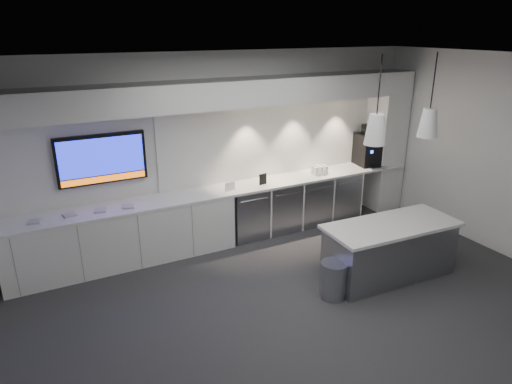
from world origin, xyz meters
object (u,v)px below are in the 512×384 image
bin (334,280)px  coffee_machine (369,148)px  island (389,250)px  wall_tv (102,159)px

bin → coffee_machine: coffee_machine is taller
island → bin: (-1.00, -0.09, -0.16)m
island → wall_tv: bearing=147.3°
coffee_machine → island: bearing=-114.1°
bin → island: bearing=4.9°
wall_tv → bin: 3.64m
bin → coffee_machine: size_ratio=0.65×
wall_tv → bin: size_ratio=2.55×
coffee_machine → wall_tv: bearing=-174.4°
island → coffee_machine: size_ratio=2.53×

